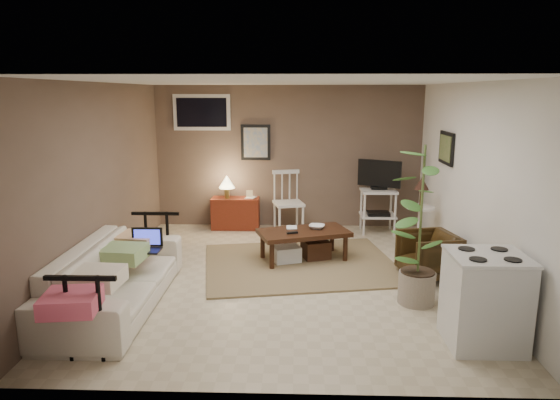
{
  "coord_description": "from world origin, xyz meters",
  "views": [
    {
      "loc": [
        0.14,
        -5.95,
        2.28
      ],
      "look_at": [
        -0.07,
        0.35,
        0.92
      ],
      "focal_mm": 32.0,
      "sensor_mm": 36.0,
      "label": 1
    }
  ],
  "objects_px": {
    "side_table": "(421,205)",
    "armchair": "(428,253)",
    "spindle_chair": "(288,203)",
    "coffee_table": "(303,243)",
    "tv_stand": "(379,195)",
    "sofa": "(115,266)",
    "stove": "(485,300)",
    "red_console": "(235,210)",
    "potted_plant": "(421,220)"
  },
  "relations": [
    {
      "from": "sofa",
      "to": "stove",
      "type": "height_order",
      "value": "sofa"
    },
    {
      "from": "red_console",
      "to": "spindle_chair",
      "type": "bearing_deg",
      "value": -8.79
    },
    {
      "from": "sofa",
      "to": "stove",
      "type": "xyz_separation_m",
      "value": [
        3.66,
        -0.72,
        -0.02
      ]
    },
    {
      "from": "tv_stand",
      "to": "armchair",
      "type": "bearing_deg",
      "value": -81.8
    },
    {
      "from": "coffee_table",
      "to": "armchair",
      "type": "xyz_separation_m",
      "value": [
        1.55,
        -0.59,
        0.07
      ]
    },
    {
      "from": "sofa",
      "to": "coffee_table",
      "type": "bearing_deg",
      "value": -52.7
    },
    {
      "from": "side_table",
      "to": "potted_plant",
      "type": "height_order",
      "value": "potted_plant"
    },
    {
      "from": "tv_stand",
      "to": "potted_plant",
      "type": "height_order",
      "value": "potted_plant"
    },
    {
      "from": "coffee_table",
      "to": "tv_stand",
      "type": "relative_size",
      "value": 1.11
    },
    {
      "from": "coffee_table",
      "to": "tv_stand",
      "type": "xyz_separation_m",
      "value": [
        1.25,
        1.47,
        0.38
      ]
    },
    {
      "from": "armchair",
      "to": "side_table",
      "type": "bearing_deg",
      "value": 159.74
    },
    {
      "from": "armchair",
      "to": "stove",
      "type": "height_order",
      "value": "stove"
    },
    {
      "from": "side_table",
      "to": "sofa",
      "type": "bearing_deg",
      "value": -150.8
    },
    {
      "from": "coffee_table",
      "to": "sofa",
      "type": "distance_m",
      "value": 2.57
    },
    {
      "from": "spindle_chair",
      "to": "side_table",
      "type": "xyz_separation_m",
      "value": [
        1.93,
        -0.96,
        0.2
      ]
    },
    {
      "from": "armchair",
      "to": "stove",
      "type": "relative_size",
      "value": 0.74
    },
    {
      "from": "coffee_table",
      "to": "stove",
      "type": "relative_size",
      "value": 1.53
    },
    {
      "from": "side_table",
      "to": "stove",
      "type": "distance_m",
      "value": 2.83
    },
    {
      "from": "armchair",
      "to": "sofa",
      "type": "bearing_deg",
      "value": -87.42
    },
    {
      "from": "side_table",
      "to": "stove",
      "type": "height_order",
      "value": "side_table"
    },
    {
      "from": "red_console",
      "to": "spindle_chair",
      "type": "distance_m",
      "value": 0.94
    },
    {
      "from": "spindle_chair",
      "to": "tv_stand",
      "type": "xyz_separation_m",
      "value": [
        1.48,
        -0.03,
        0.16
      ]
    },
    {
      "from": "sofa",
      "to": "red_console",
      "type": "distance_m",
      "value": 3.32
    },
    {
      "from": "sofa",
      "to": "tv_stand",
      "type": "distance_m",
      "value": 4.47
    },
    {
      "from": "potted_plant",
      "to": "sofa",
      "type": "bearing_deg",
      "value": -176.81
    },
    {
      "from": "coffee_table",
      "to": "stove",
      "type": "bearing_deg",
      "value": -54.54
    },
    {
      "from": "side_table",
      "to": "armchair",
      "type": "bearing_deg",
      "value": -97.87
    },
    {
      "from": "tv_stand",
      "to": "stove",
      "type": "relative_size",
      "value": 1.38
    },
    {
      "from": "sofa",
      "to": "side_table",
      "type": "distance_m",
      "value": 4.3
    },
    {
      "from": "stove",
      "to": "red_console",
      "type": "bearing_deg",
      "value": 125.17
    },
    {
      "from": "armchair",
      "to": "red_console",
      "type": "bearing_deg",
      "value": -142.11
    },
    {
      "from": "red_console",
      "to": "spindle_chair",
      "type": "relative_size",
      "value": 0.91
    },
    {
      "from": "potted_plant",
      "to": "stove",
      "type": "xyz_separation_m",
      "value": [
        0.39,
        -0.91,
        -0.51
      ]
    },
    {
      "from": "coffee_table",
      "to": "red_console",
      "type": "height_order",
      "value": "red_console"
    },
    {
      "from": "spindle_chair",
      "to": "side_table",
      "type": "relative_size",
      "value": 0.92
    },
    {
      "from": "sofa",
      "to": "side_table",
      "type": "bearing_deg",
      "value": -60.8
    },
    {
      "from": "red_console",
      "to": "side_table",
      "type": "relative_size",
      "value": 0.84
    },
    {
      "from": "spindle_chair",
      "to": "potted_plant",
      "type": "height_order",
      "value": "potted_plant"
    },
    {
      "from": "coffee_table",
      "to": "spindle_chair",
      "type": "xyz_separation_m",
      "value": [
        -0.23,
        1.5,
        0.22
      ]
    },
    {
      "from": "sofa",
      "to": "potted_plant",
      "type": "relative_size",
      "value": 1.31
    },
    {
      "from": "red_console",
      "to": "armchair",
      "type": "height_order",
      "value": "red_console"
    },
    {
      "from": "coffee_table",
      "to": "tv_stand",
      "type": "distance_m",
      "value": 1.97
    },
    {
      "from": "red_console",
      "to": "potted_plant",
      "type": "relative_size",
      "value": 0.52
    },
    {
      "from": "sofa",
      "to": "armchair",
      "type": "distance_m",
      "value": 3.72
    },
    {
      "from": "coffee_table",
      "to": "red_console",
      "type": "xyz_separation_m",
      "value": [
        -1.14,
        1.64,
        0.06
      ]
    },
    {
      "from": "side_table",
      "to": "stove",
      "type": "relative_size",
      "value": 1.25
    },
    {
      "from": "sofa",
      "to": "armchair",
      "type": "xyz_separation_m",
      "value": [
        3.59,
        0.96,
        -0.13
      ]
    },
    {
      "from": "tv_stand",
      "to": "armchair",
      "type": "xyz_separation_m",
      "value": [
        0.3,
        -2.07,
        -0.32
      ]
    },
    {
      "from": "red_console",
      "to": "tv_stand",
      "type": "height_order",
      "value": "tv_stand"
    },
    {
      "from": "stove",
      "to": "potted_plant",
      "type": "bearing_deg",
      "value": 113.18
    }
  ]
}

